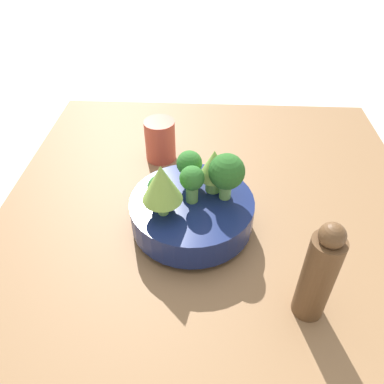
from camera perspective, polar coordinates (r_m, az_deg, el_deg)
The scene contains 11 objects.
ground_plane at distance 0.76m, azimuth 2.84°, elevation -8.46°, with size 6.00×6.00×0.00m, color silver.
table at distance 0.74m, azimuth 2.90°, elevation -7.26°, with size 1.05×0.87×0.05m.
bowl at distance 0.70m, azimuth 0.00°, elevation -3.05°, with size 0.23×0.23×0.07m.
broccoli_floret_center at distance 0.66m, azimuth 0.00°, elevation 1.75°, with size 0.04×0.04×0.07m.
romanesco_piece_far at distance 0.62m, azimuth -4.66°, elevation 1.26°, with size 0.07×0.07×0.10m.
romanesco_piece_near at distance 0.68m, azimuth 3.29°, elevation 3.93°, with size 0.06×0.06×0.09m.
broccoli_floret_right at distance 0.70m, azimuth -0.41°, elevation 4.09°, with size 0.05×0.05×0.07m.
broccoli_floret_front at distance 0.66m, azimuth 5.29°, elevation 2.96°, with size 0.07×0.07×0.09m.
broccoli_floret_back at distance 0.66m, azimuth -4.89°, elevation 0.51°, with size 0.04×0.04×0.06m.
cup at distance 0.89m, azimuth -4.87°, elevation 7.87°, with size 0.07×0.07×0.10m.
pepper_mill at distance 0.58m, azimuth 18.74°, elevation -11.74°, with size 0.05×0.05×0.19m.
Camera 1 is at (-0.50, 0.01, 0.57)m, focal length 35.00 mm.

